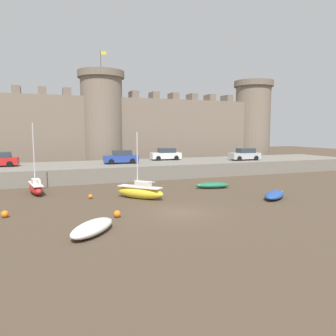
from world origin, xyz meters
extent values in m
plane|color=#4C3D2D|center=(0.00, 0.00, 0.00)|extent=(160.00, 160.00, 0.00)
cube|color=slate|center=(0.00, 19.45, 0.83)|extent=(66.39, 10.00, 1.66)
cube|color=#7A6B5B|center=(0.00, 30.21, 5.33)|extent=(54.39, 2.80, 10.66)
cylinder|color=#7A6B5B|center=(0.00, 30.21, 6.75)|extent=(6.18, 6.18, 13.50)
cylinder|color=#706254|center=(0.00, 30.21, 14.00)|extent=(6.92, 6.92, 1.00)
cylinder|color=#4C4742|center=(0.00, 30.21, 16.00)|extent=(0.10, 0.10, 3.00)
cube|color=yellow|center=(0.45, 30.21, 17.20)|extent=(0.80, 0.04, 0.50)
cylinder|color=#7A6B5B|center=(27.19, 30.21, 6.75)|extent=(6.18, 6.18, 13.50)
cylinder|color=#706254|center=(27.19, 30.21, 14.00)|extent=(6.92, 6.92, 1.00)
cube|color=#746557|center=(-11.68, 30.21, 11.21)|extent=(1.10, 2.52, 1.10)
cube|color=#746557|center=(-8.34, 30.21, 11.21)|extent=(1.10, 2.52, 1.10)
cube|color=#746557|center=(-5.00, 30.21, 11.21)|extent=(1.10, 2.52, 1.10)
cube|color=#746557|center=(5.00, 30.21, 11.21)|extent=(1.10, 2.52, 1.10)
cube|color=#746557|center=(8.34, 30.21, 11.21)|extent=(1.10, 2.52, 1.10)
cube|color=#746557|center=(11.68, 30.21, 11.21)|extent=(1.10, 2.52, 1.10)
cube|color=#746557|center=(15.01, 30.21, 11.21)|extent=(1.10, 2.52, 1.10)
cube|color=#746557|center=(18.35, 30.21, 11.21)|extent=(1.10, 2.52, 1.10)
cube|color=#746557|center=(21.68, 30.21, 11.21)|extent=(1.10, 2.52, 1.10)
ellipsoid|color=silver|center=(-6.20, -2.62, 0.34)|extent=(3.40, 3.79, 0.68)
ellipsoid|color=white|center=(-6.20, -2.62, 0.40)|extent=(2.74, 3.07, 0.37)
cube|color=beige|center=(-6.37, -2.84, 0.44)|extent=(1.10, 0.92, 0.06)
cube|color=beige|center=(-5.32, -1.49, 0.42)|extent=(0.80, 0.71, 0.08)
ellipsoid|color=#234793|center=(9.23, 1.52, 0.31)|extent=(3.52, 3.20, 0.62)
ellipsoid|color=blue|center=(9.23, 1.52, 0.37)|extent=(2.85, 2.58, 0.34)
cube|color=beige|center=(9.03, 1.36, 0.41)|extent=(0.88, 1.02, 0.06)
cube|color=beige|center=(10.27, 2.36, 0.39)|extent=(0.68, 0.76, 0.08)
ellipsoid|color=red|center=(-9.29, 10.91, 0.47)|extent=(1.62, 4.36, 0.94)
cube|color=silver|center=(-9.29, 10.91, 0.90)|extent=(1.40, 3.84, 0.08)
cube|color=silver|center=(-9.24, 10.59, 1.16)|extent=(0.81, 1.28, 0.44)
cylinder|color=silver|center=(-9.32, 11.12, 3.62)|extent=(0.10, 0.10, 5.36)
cylinder|color=silver|center=(-9.23, 10.49, 1.39)|extent=(0.37, 1.91, 0.08)
ellipsoid|color=yellow|center=(-1.17, 5.57, 0.51)|extent=(3.79, 4.00, 1.02)
cube|color=silver|center=(-1.17, 5.57, 0.98)|extent=(3.31, 3.49, 0.08)
cube|color=silver|center=(-0.95, 5.33, 1.24)|extent=(1.37, 1.40, 0.44)
cylinder|color=silver|center=(-1.32, 5.73, 3.26)|extent=(0.10, 0.10, 4.49)
cylinder|color=silver|center=(-0.88, 5.25, 1.47)|extent=(1.38, 1.51, 0.08)
ellipsoid|color=#1E6B47|center=(6.86, 7.82, 0.30)|extent=(3.51, 1.94, 0.59)
ellipsoid|color=#339266|center=(6.86, 7.82, 0.36)|extent=(2.87, 1.55, 0.33)
cube|color=beige|center=(7.11, 7.75, 0.40)|extent=(0.44, 0.97, 0.06)
cube|color=beige|center=(5.61, 8.15, 0.38)|extent=(0.43, 0.67, 0.08)
sphere|color=orange|center=(-5.01, 6.98, 0.19)|extent=(0.38, 0.38, 0.38)
sphere|color=orange|center=(-11.01, 2.83, 0.23)|extent=(0.47, 0.47, 0.47)
sphere|color=orange|center=(-4.21, 0.28, 0.23)|extent=(0.47, 0.47, 0.47)
cylinder|color=black|center=(-12.03, 19.37, 1.98)|extent=(0.65, 0.22, 0.64)
cylinder|color=black|center=(-11.93, 21.06, 1.98)|extent=(0.65, 0.22, 0.64)
cube|color=#B2B5B7|center=(17.08, 17.54, 2.26)|extent=(4.20, 1.95, 0.80)
cube|color=#2D3842|center=(17.23, 17.53, 2.96)|extent=(2.34, 1.63, 0.64)
cylinder|color=black|center=(15.76, 16.77, 1.98)|extent=(0.65, 0.22, 0.64)
cylinder|color=black|center=(15.86, 18.46, 1.98)|extent=(0.65, 0.22, 0.64)
cylinder|color=black|center=(18.30, 16.61, 1.98)|extent=(0.65, 0.22, 0.64)
cylinder|color=black|center=(18.40, 18.31, 1.98)|extent=(0.65, 0.22, 0.64)
cube|color=silver|center=(7.14, 21.68, 2.26)|extent=(4.20, 1.95, 0.80)
cube|color=#2D3842|center=(7.29, 21.67, 2.96)|extent=(2.34, 1.63, 0.64)
cylinder|color=black|center=(5.82, 20.91, 1.98)|extent=(0.65, 0.22, 0.64)
cylinder|color=black|center=(5.92, 22.61, 1.98)|extent=(0.65, 0.22, 0.64)
cylinder|color=black|center=(8.35, 20.75, 1.98)|extent=(0.65, 0.22, 0.64)
cylinder|color=black|center=(8.46, 22.45, 1.98)|extent=(0.65, 0.22, 0.64)
cube|color=#263F99|center=(0.30, 18.98, 2.26)|extent=(4.20, 1.95, 0.80)
cube|color=#2D3842|center=(0.45, 18.97, 2.96)|extent=(2.34, 1.63, 0.64)
cylinder|color=black|center=(-1.03, 18.21, 1.98)|extent=(0.65, 0.22, 0.64)
cylinder|color=black|center=(-0.92, 19.90, 1.98)|extent=(0.65, 0.22, 0.64)
cylinder|color=black|center=(1.51, 18.05, 1.98)|extent=(0.65, 0.22, 0.64)
cylinder|color=black|center=(1.62, 19.75, 1.98)|extent=(0.65, 0.22, 0.64)
camera|label=1|loc=(-8.53, -20.24, 5.54)|focal=35.00mm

